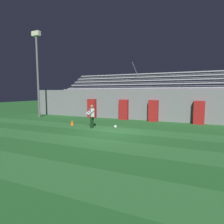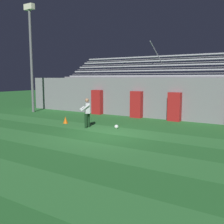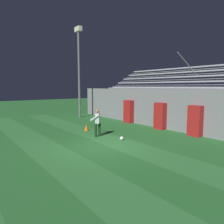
{
  "view_description": "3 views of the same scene",
  "coord_description": "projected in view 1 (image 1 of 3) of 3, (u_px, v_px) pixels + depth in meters",
  "views": [
    {
      "loc": [
        4.62,
        -10.45,
        2.57
      ],
      "look_at": [
        -0.67,
        1.61,
        1.17
      ],
      "focal_mm": 30.0,
      "sensor_mm": 36.0,
      "label": 1
    },
    {
      "loc": [
        7.02,
        -10.5,
        2.82
      ],
      "look_at": [
        -0.24,
        0.93,
        1.04
      ],
      "focal_mm": 42.0,
      "sensor_mm": 36.0,
      "label": 2
    },
    {
      "loc": [
        8.91,
        -5.87,
        3.03
      ],
      "look_at": [
        -0.27,
        0.9,
        1.68
      ],
      "focal_mm": 35.0,
      "sensor_mm": 36.0,
      "label": 3
    }
  ],
  "objects": [
    {
      "name": "ground_plane",
      "position": [
        111.0,
        134.0,
        11.63
      ],
      "size": [
        80.0,
        80.0,
        0.0
      ],
      "primitive_type": "plane",
      "color": "#286B2D"
    },
    {
      "name": "turf_stripe_near",
      "position": [
        38.0,
        170.0,
        6.17
      ],
      "size": [
        28.0,
        1.81,
        0.01
      ],
      "primitive_type": "cube",
      "color": "#337A38",
      "rests_on": "ground"
    },
    {
      "name": "turf_stripe_mid",
      "position": [
        92.0,
        143.0,
        9.46
      ],
      "size": [
        28.0,
        1.81,
        0.01
      ],
      "primitive_type": "cube",
      "color": "#337A38",
      "rests_on": "ground"
    },
    {
      "name": "turf_stripe_far",
      "position": [
        119.0,
        130.0,
        12.76
      ],
      "size": [
        28.0,
        1.81,
        0.01
      ],
      "primitive_type": "cube",
      "color": "#337A38",
      "rests_on": "ground"
    },
    {
      "name": "back_wall",
      "position": [
        140.0,
        105.0,
        17.4
      ],
      "size": [
        24.0,
        0.6,
        2.8
      ],
      "primitive_type": "cube",
      "color": "gray",
      "rests_on": "ground"
    },
    {
      "name": "padding_pillar_gate_left",
      "position": [
        124.0,
        110.0,
        17.5
      ],
      "size": [
        0.83,
        0.44,
        1.87
      ],
      "primitive_type": "cube",
      "color": "#B21E1E",
      "rests_on": "ground"
    },
    {
      "name": "padding_pillar_gate_right",
      "position": [
        153.0,
        111.0,
        16.4
      ],
      "size": [
        0.83,
        0.44,
        1.87
      ],
      "primitive_type": "cube",
      "color": "#B21E1E",
      "rests_on": "ground"
    },
    {
      "name": "padding_pillar_far_left",
      "position": [
        92.0,
        108.0,
        18.87
      ],
      "size": [
        0.83,
        0.44,
        1.87
      ],
      "primitive_type": "cube",
      "color": "#B21E1E",
      "rests_on": "ground"
    },
    {
      "name": "padding_pillar_far_right",
      "position": [
        199.0,
        113.0,
        14.94
      ],
      "size": [
        0.83,
        0.44,
        1.87
      ],
      "primitive_type": "cube",
      "color": "#B21E1E",
      "rests_on": "ground"
    },
    {
      "name": "bleacher_stand",
      "position": [
        146.0,
        102.0,
        19.52
      ],
      "size": [
        18.0,
        4.05,
        5.43
      ],
      "color": "gray",
      "rests_on": "ground"
    },
    {
      "name": "floodlight_pole",
      "position": [
        37.0,
        64.0,
        18.87
      ],
      "size": [
        0.9,
        0.36,
        8.58
      ],
      "color": "slate",
      "rests_on": "ground"
    },
    {
      "name": "goalkeeper",
      "position": [
        92.0,
        115.0,
        13.35
      ],
      "size": [
        0.74,
        0.74,
        1.67
      ],
      "color": "#143319",
      "rests_on": "ground"
    },
    {
      "name": "soccer_ball",
      "position": [
        115.0,
        127.0,
        13.37
      ],
      "size": [
        0.22,
        0.22,
        0.22
      ],
      "primitive_type": "sphere",
      "color": "white",
      "rests_on": "ground"
    },
    {
      "name": "traffic_cone",
      "position": [
        72.0,
        123.0,
        14.55
      ],
      "size": [
        0.3,
        0.3,
        0.42
      ],
      "primitive_type": "cone",
      "color": "orange",
      "rests_on": "ground"
    }
  ]
}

